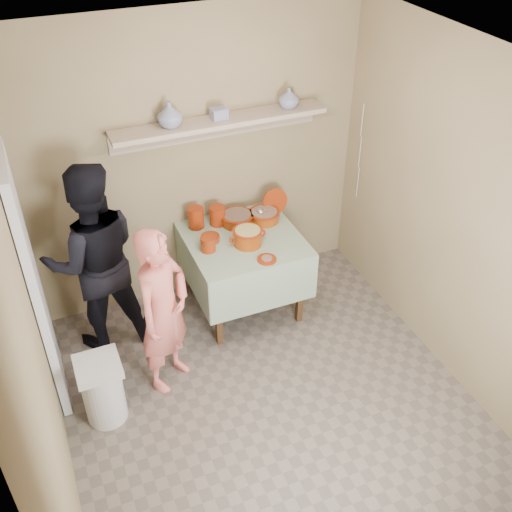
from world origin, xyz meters
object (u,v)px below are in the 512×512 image
person_cook (164,311)px  cazuela_rice (248,236)px  person_helper (94,259)px  serving_table (243,249)px  trash_bin (103,390)px

person_cook → cazuela_rice: size_ratio=4.29×
person_helper → cazuela_rice: size_ratio=5.07×
cazuela_rice → serving_table: bearing=91.0°
cazuela_rice → person_helper: bearing=172.3°
person_cook → trash_bin: (-0.55, -0.19, -0.42)m
cazuela_rice → trash_bin: (-1.43, -0.69, -0.56)m
person_helper → trash_bin: person_helper is taller
cazuela_rice → trash_bin: size_ratio=0.59×
person_cook → cazuela_rice: bearing=-9.5°
trash_bin → serving_table: bearing=29.2°
cazuela_rice → trash_bin: bearing=-154.2°
person_helper → trash_bin: size_ratio=2.99×
person_helper → trash_bin: (-0.18, -0.86, -0.55)m
person_cook → trash_bin: bearing=160.3°
person_cook → trash_bin: person_cook is taller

